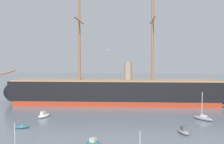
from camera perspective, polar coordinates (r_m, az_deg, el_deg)
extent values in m
cube|color=maroon|center=(77.06, 0.77, -6.52)|extent=(58.86, 11.48, 1.52)
cube|color=black|center=(76.55, 0.77, -3.95)|extent=(61.32, 11.96, 5.44)
ellipsoid|color=black|center=(82.68, -19.09, -4.12)|extent=(11.34, 8.73, 6.97)
ellipsoid|color=black|center=(80.54, 21.19, -4.36)|extent=(11.34, 8.73, 6.97)
cube|color=#9E7F5B|center=(76.24, 0.78, -1.80)|extent=(60.06, 11.17, 0.33)
cylinder|color=brown|center=(77.46, -7.22, 8.62)|extent=(0.76, 0.76, 28.30)
cylinder|color=brown|center=(77.86, -7.23, 11.11)|extent=(0.98, 14.63, 0.30)
cylinder|color=brown|center=(76.60, 8.88, 8.66)|extent=(0.76, 0.76, 28.30)
cylinder|color=brown|center=(77.00, 8.90, 11.18)|extent=(0.98, 14.63, 0.30)
cylinder|color=brown|center=(85.01, -23.43, -0.46)|extent=(9.65, 0.99, 2.90)
cylinder|color=gray|center=(76.00, 3.53, 0.11)|extent=(2.18, 2.18, 5.44)
cylinder|color=silver|center=(40.99, -20.52, -13.04)|extent=(0.09, 0.09, 3.92)
ellipsoid|color=#236670|center=(42.16, -3.94, -15.42)|extent=(3.17, 2.44, 0.69)
cube|color=#B2ADA3|center=(42.11, -4.17, -14.66)|extent=(1.16, 1.12, 0.69)
ellipsoid|color=#236670|center=(54.64, -19.17, -11.25)|extent=(2.99, 1.94, 0.65)
cube|color=#B2ADA3|center=(54.58, -19.17, -11.00)|extent=(0.53, 1.05, 0.10)
ellipsoid|color=gray|center=(49.95, 15.37, -12.47)|extent=(2.35, 3.69, 0.80)
cube|color=#4C4C51|center=(49.57, 15.51, -11.83)|extent=(1.19, 1.27, 0.80)
ellipsoid|color=silver|center=(62.61, -14.67, -9.24)|extent=(2.70, 3.84, 0.83)
cube|color=#B2ADA3|center=(62.30, -14.84, -8.68)|extent=(1.30, 1.36, 0.83)
ellipsoid|color=gray|center=(61.44, 19.28, -9.52)|extent=(4.31, 4.42, 0.90)
cube|color=beige|center=(61.20, 19.48, -9.08)|extent=(1.39, 1.40, 0.47)
cylinder|color=silver|center=(60.98, 19.14, -6.74)|extent=(0.12, 0.12, 5.46)
ellipsoid|color=#7FB2D6|center=(87.26, -17.06, -5.81)|extent=(3.29, 2.37, 0.61)
cube|color=#B2ADA3|center=(87.34, -17.13, -5.58)|extent=(0.96, 0.85, 0.32)
cylinder|color=silver|center=(86.85, -17.02, -4.50)|extent=(0.08, 0.08, 3.70)
ellipsoid|color=#7FB2D6|center=(80.70, 22.95, -6.49)|extent=(2.08, 4.73, 1.09)
cube|color=#B2ADA3|center=(80.87, 22.91, -5.84)|extent=(1.31, 1.47, 1.09)
ellipsoid|color=#1E284C|center=(87.45, 2.25, -5.64)|extent=(2.60, 2.95, 0.65)
cube|color=#4C4C51|center=(87.41, 2.25, -5.48)|extent=(0.98, 0.80, 0.10)
ellipsoid|color=silver|center=(39.74, -0.79, 4.83)|extent=(0.27, 0.33, 0.11)
sphere|color=silver|center=(39.59, -0.97, 4.85)|extent=(0.09, 0.09, 0.09)
cube|color=#ADA89E|center=(39.56, -0.47, 4.87)|extent=(0.45, 0.35, 0.10)
cube|color=#ADA89E|center=(39.92, -1.11, 4.85)|extent=(0.45, 0.35, 0.10)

